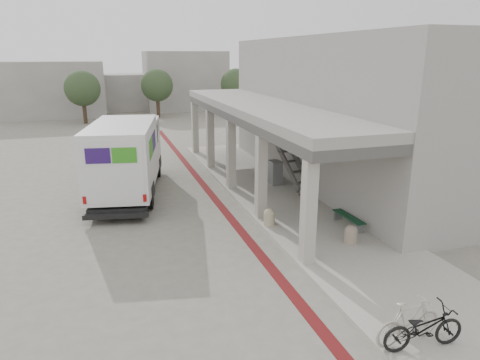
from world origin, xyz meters
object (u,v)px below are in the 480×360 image
object	(u,v)px
utility_cabinet	(275,172)
bicycle_cream	(409,321)
bench	(349,219)
bicycle_black	(424,328)
fedex_truck	(127,155)

from	to	relation	value
utility_cabinet	bicycle_cream	size ratio (longest dim) A/B	0.66
bench	bicycle_cream	distance (m)	6.62
bench	bicycle_black	xyz separation A→B (m)	(-2.16, -6.45, 0.21)
fedex_truck	bicycle_cream	bearing A→B (deg)	-57.48
fedex_truck	bicycle_cream	distance (m)	13.99
bicycle_black	bicycle_cream	distance (m)	0.31
fedex_truck	bicycle_cream	xyz separation A→B (m)	(5.07, -12.99, -1.18)
utility_cabinet	bicycle_black	distance (m)	12.39
bench	bicycle_cream	world-z (taller)	bicycle_cream
bicycle_black	utility_cabinet	bearing A→B (deg)	-2.47
bench	bicycle_black	size ratio (longest dim) A/B	0.90
utility_cabinet	bicycle_cream	bearing A→B (deg)	-99.24
utility_cabinet	fedex_truck	bearing A→B (deg)	171.30
fedex_truck	utility_cabinet	xyz separation A→B (m)	(6.87, -0.96, -1.12)
utility_cabinet	bicycle_black	bearing A→B (deg)	-98.26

